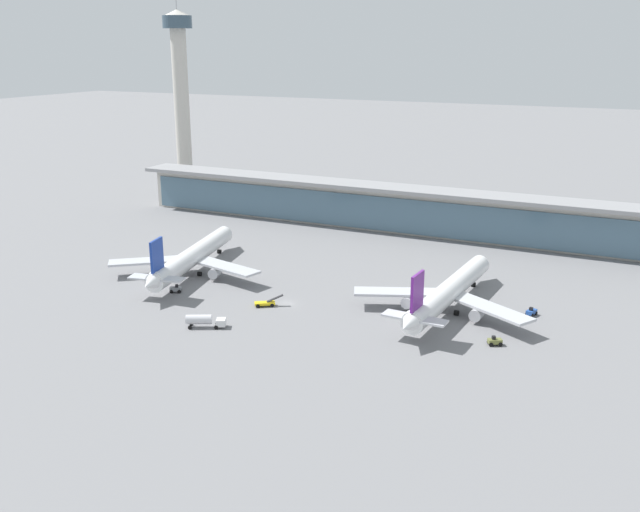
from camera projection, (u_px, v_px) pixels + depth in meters
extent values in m
plane|color=slate|center=(286.00, 304.00, 169.61)|extent=(1200.00, 1200.00, 0.00)
cylinder|color=white|center=(193.00, 256.00, 191.47)|extent=(14.44, 46.90, 4.94)
cone|color=white|center=(227.00, 233.00, 215.14)|extent=(5.65, 5.35, 4.85)
cone|color=white|center=(150.00, 284.00, 167.89)|extent=(5.47, 6.24, 4.45)
cube|color=black|center=(223.00, 232.00, 212.25)|extent=(4.05, 2.76, 0.60)
cube|color=#B7BABF|center=(150.00, 261.00, 190.12)|extent=(20.18, 17.38, 0.60)
cube|color=#B7BABF|center=(225.00, 266.00, 185.31)|extent=(22.00, 10.51, 0.60)
cylinder|color=silver|center=(158.00, 268.00, 189.56)|extent=(3.40, 4.06, 2.73)
cylinder|color=silver|center=(215.00, 273.00, 185.91)|extent=(3.40, 4.06, 2.73)
cube|color=#193899|center=(157.00, 255.00, 170.21)|extent=(1.81, 5.96, 7.67)
cube|color=#B7BABF|center=(157.00, 278.00, 171.02)|extent=(14.12, 6.47, 0.43)
cylinder|color=black|center=(181.00, 272.00, 190.88)|extent=(1.25, 1.38, 1.19)
cylinder|color=black|center=(200.00, 274.00, 189.65)|extent=(1.25, 1.38, 1.19)
cylinder|color=black|center=(219.00, 251.00, 210.10)|extent=(1.25, 1.38, 1.19)
cylinder|color=white|center=(450.00, 291.00, 164.55)|extent=(7.94, 47.11, 4.94)
cone|color=white|center=(482.00, 262.00, 185.82)|extent=(5.12, 4.75, 4.85)
cone|color=white|center=(408.00, 325.00, 143.34)|extent=(4.79, 5.71, 4.45)
cube|color=black|center=(479.00, 262.00, 183.21)|extent=(3.83, 2.28, 0.60)
cube|color=#B7BABF|center=(400.00, 292.00, 166.16)|extent=(21.79, 13.14, 0.60)
cube|color=#B7BABF|center=(489.00, 308.00, 156.23)|extent=(21.22, 15.29, 0.60)
cylinder|color=silver|center=(409.00, 301.00, 165.04)|extent=(2.95, 3.75, 2.73)
cylinder|color=silver|center=(477.00, 314.00, 157.49)|extent=(2.95, 3.75, 2.73)
cube|color=#661E84|center=(417.00, 291.00, 145.26)|extent=(0.98, 5.99, 7.67)
cube|color=#B7BABF|center=(415.00, 318.00, 146.14)|extent=(13.85, 4.62, 0.43)
cylinder|color=black|center=(434.00, 309.00, 164.85)|extent=(1.10, 1.26, 1.19)
cylinder|color=black|center=(456.00, 313.00, 162.31)|extent=(1.10, 1.26, 1.19)
cylinder|color=black|center=(473.00, 284.00, 181.42)|extent=(1.10, 1.26, 1.19)
cube|color=yellow|center=(265.00, 303.00, 167.81)|extent=(4.99, 4.17, 0.60)
cube|color=black|center=(275.00, 298.00, 167.84)|extent=(3.78, 2.95, 1.72)
cylinder|color=black|center=(272.00, 303.00, 168.92)|extent=(0.90, 0.73, 0.90)
cylinder|color=black|center=(272.00, 305.00, 167.35)|extent=(0.90, 0.73, 0.90)
cylinder|color=black|center=(257.00, 304.00, 168.44)|extent=(0.90, 0.73, 0.90)
cylinder|color=black|center=(258.00, 306.00, 166.87)|extent=(0.90, 0.73, 0.90)
cube|color=silver|center=(221.00, 322.00, 155.22)|extent=(2.86, 3.04, 1.50)
cylinder|color=silver|center=(199.00, 319.00, 154.93)|extent=(5.95, 4.38, 2.10)
cylinder|color=black|center=(217.00, 323.00, 156.48)|extent=(0.93, 0.65, 0.90)
cylinder|color=black|center=(216.00, 327.00, 154.36)|extent=(0.93, 0.65, 0.90)
cylinder|color=black|center=(192.00, 324.00, 156.37)|extent=(0.93, 0.65, 0.90)
cylinder|color=black|center=(190.00, 328.00, 154.25)|extent=(0.93, 0.65, 0.90)
cube|color=#234C9E|center=(531.00, 312.00, 162.06)|extent=(2.25, 3.11, 0.90)
cube|color=black|center=(531.00, 309.00, 161.62)|extent=(0.87, 0.87, 0.70)
cylinder|color=black|center=(530.00, 312.00, 163.35)|extent=(0.53, 0.94, 0.90)
cylinder|color=black|center=(536.00, 313.00, 162.43)|extent=(0.53, 0.94, 0.90)
cylinder|color=black|center=(526.00, 314.00, 161.96)|extent=(0.53, 0.94, 0.90)
cylinder|color=black|center=(532.00, 316.00, 161.04)|extent=(0.53, 0.94, 0.90)
cube|color=olive|center=(495.00, 341.00, 146.08)|extent=(3.18, 2.68, 0.90)
cube|color=black|center=(494.00, 338.00, 145.83)|extent=(0.95, 0.95, 0.70)
cylinder|color=black|center=(498.00, 342.00, 146.95)|extent=(0.92, 0.68, 0.90)
cylinder|color=black|center=(500.00, 344.00, 145.59)|extent=(0.92, 0.68, 0.90)
cylinder|color=black|center=(489.00, 342.00, 146.83)|extent=(0.92, 0.68, 0.90)
cylinder|color=black|center=(491.00, 345.00, 145.47)|extent=(0.92, 0.68, 0.90)
cube|color=gray|center=(176.00, 289.00, 177.17)|extent=(3.18, 2.65, 0.90)
cube|color=black|center=(177.00, 286.00, 176.96)|extent=(0.95, 0.95, 0.70)
cylinder|color=black|center=(171.00, 292.00, 176.57)|extent=(0.93, 0.67, 0.90)
cylinder|color=black|center=(172.00, 290.00, 177.93)|extent=(0.93, 0.67, 0.90)
cylinder|color=black|center=(179.00, 291.00, 176.66)|extent=(0.93, 0.67, 0.90)
cylinder|color=black|center=(180.00, 290.00, 178.03)|extent=(0.93, 0.67, 0.90)
cube|color=beige|center=(396.00, 210.00, 234.06)|extent=(187.51, 8.00, 14.00)
cube|color=slate|center=(391.00, 215.00, 230.54)|extent=(183.76, 0.50, 11.20)
cube|color=gray|center=(394.00, 188.00, 230.15)|extent=(191.26, 12.80, 1.20)
cylinder|color=beige|center=(182.00, 110.00, 299.24)|extent=(6.40, 6.40, 65.48)
cylinder|color=#384C5B|center=(177.00, 22.00, 289.14)|extent=(12.00, 12.00, 5.00)
cone|color=beige|center=(177.00, 12.00, 288.08)|extent=(10.20, 10.20, 2.40)
cylinder|color=#99999E|center=(176.00, 3.00, 287.01)|extent=(0.36, 0.36, 5.00)
cone|color=orange|center=(172.00, 292.00, 176.89)|extent=(0.44, 0.44, 0.70)
cube|color=black|center=(172.00, 293.00, 176.98)|extent=(0.62, 0.62, 0.04)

